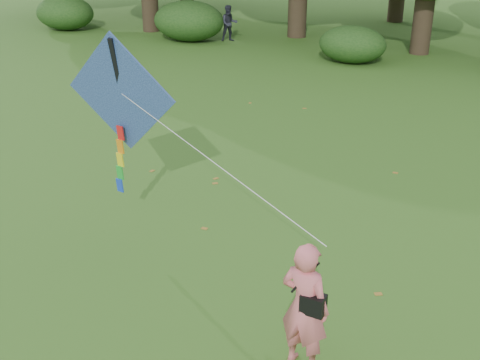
% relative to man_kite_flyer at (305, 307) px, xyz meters
% --- Properties ---
extents(ground, '(100.00, 100.00, 0.00)m').
position_rel_man_kite_flyer_xyz_m(ground, '(-0.98, -0.08, -0.91)').
color(ground, '#265114').
rests_on(ground, ground).
extents(man_kite_flyer, '(0.72, 0.52, 1.83)m').
position_rel_man_kite_flyer_xyz_m(man_kite_flyer, '(0.00, 0.00, 0.00)').
color(man_kite_flyer, '#E36B71').
rests_on(man_kite_flyer, ground).
extents(bystander_left, '(0.99, 0.97, 1.61)m').
position_rel_man_kite_flyer_xyz_m(bystander_left, '(-11.31, 18.51, -0.11)').
color(bystander_left, '#292936').
rests_on(bystander_left, ground).
extents(crossbody_bag, '(0.43, 0.20, 0.72)m').
position_rel_man_kite_flyer_xyz_m(crossbody_bag, '(0.12, -0.03, 0.12)').
color(crossbody_bag, black).
rests_on(crossbody_bag, ground).
extents(flying_kite, '(5.57, 2.28, 2.98)m').
position_rel_man_kite_flyer_xyz_m(flying_kite, '(-4.22, 1.90, 1.68)').
color(flying_kite, '#223E95').
rests_on(flying_kite, ground).
extents(shrub_band, '(39.15, 3.22, 1.88)m').
position_rel_man_kite_flyer_xyz_m(shrub_band, '(-1.70, 17.52, -0.06)').
color(shrub_band, '#264919').
rests_on(shrub_band, ground).
extents(fallen_leaves, '(9.30, 10.97, 0.01)m').
position_rel_man_kite_flyer_xyz_m(fallen_leaves, '(-2.07, 5.64, -0.91)').
color(fallen_leaves, olive).
rests_on(fallen_leaves, ground).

